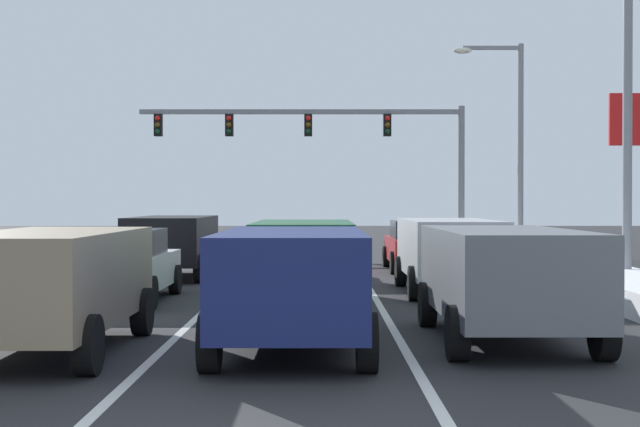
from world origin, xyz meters
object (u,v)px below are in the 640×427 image
suv_silver_right_lane_second (446,248)px  street_lamp_right_far (507,129)px  sedan_red_right_lane_third (416,245)px  suv_black_left_lane_third (169,241)px  suv_green_center_lane_second (300,254)px  suv_tan_left_lane_nearest (45,279)px  suv_navy_center_lane_nearest (289,278)px  traffic_light_gantry (335,137)px  sedan_white_left_lane_second (117,265)px  street_lamp_right_mid (610,55)px  sedan_maroon_center_lane_third (300,251)px  suv_gray_right_lane_nearest (502,273)px

suv_silver_right_lane_second → street_lamp_right_far: 15.08m
sedan_red_right_lane_third → suv_black_left_lane_third: suv_black_left_lane_third is taller
suv_green_center_lane_second → suv_tan_left_lane_nearest: (-3.39, -6.19, 0.00)m
suv_navy_center_lane_nearest → street_lamp_right_far: street_lamp_right_far is taller
suv_navy_center_lane_nearest → sedan_red_right_lane_third: bearing=77.4°
suv_silver_right_lane_second → traffic_light_gantry: bearing=96.4°
sedan_red_right_lane_third → suv_tan_left_lane_nearest: suv_tan_left_lane_nearest is taller
sedan_red_right_lane_third → sedan_white_left_lane_second: (-7.16, -8.79, 0.00)m
sedan_white_left_lane_second → street_lamp_right_mid: size_ratio=0.48×
street_lamp_right_mid → suv_black_left_lane_third: bearing=161.3°
street_lamp_right_far → traffic_light_gantry: bearing=142.0°
suv_black_left_lane_third → street_lamp_right_mid: street_lamp_right_mid is taller
sedan_maroon_center_lane_third → suv_tan_left_lane_nearest: size_ratio=0.92×
street_lamp_right_far → sedan_white_left_lane_second: bearing=-125.7°
suv_silver_right_lane_second → suv_black_left_lane_third: (-6.97, 4.31, 0.00)m
sedan_white_left_lane_second → traffic_light_gantry: (4.96, 20.77, 4.12)m
sedan_red_right_lane_third → suv_black_left_lane_third: bearing=-159.4°
suv_silver_right_lane_second → sedan_red_right_lane_third: 6.97m
sedan_red_right_lane_third → suv_tan_left_lane_nearest: (-6.74, -15.37, 0.25)m
suv_silver_right_lane_second → suv_green_center_lane_second: size_ratio=1.00×
suv_navy_center_lane_nearest → sedan_maroon_center_lane_third: (-0.06, 11.89, -0.25)m
suv_gray_right_lane_nearest → suv_black_left_lane_third: (-6.78, 11.69, 0.00)m
suv_silver_right_lane_second → street_lamp_right_far: bearing=73.0°
suv_silver_right_lane_second → sedan_red_right_lane_third: bearing=89.4°
suv_green_center_lane_second → sedan_white_left_lane_second: bearing=174.1°
suv_navy_center_lane_nearest → suv_tan_left_lane_nearest: (-3.34, -0.19, 0.00)m
suv_gray_right_lane_nearest → suv_black_left_lane_third: bearing=120.1°
traffic_light_gantry → street_lamp_right_mid: street_lamp_right_mid is taller
sedan_white_left_lane_second → suv_black_left_lane_third: (0.12, 6.13, 0.25)m
suv_silver_right_lane_second → street_lamp_right_far: street_lamp_right_far is taller
suv_silver_right_lane_second → street_lamp_right_mid: street_lamp_right_mid is taller
sedan_red_right_lane_third → sedan_white_left_lane_second: size_ratio=1.00×
suv_black_left_lane_third → suv_gray_right_lane_nearest: bearing=-59.9°
sedan_red_right_lane_third → suv_tan_left_lane_nearest: bearing=-113.7°
suv_green_center_lane_second → sedan_white_left_lane_second: (-3.82, 0.39, -0.25)m
sedan_white_left_lane_second → sedan_red_right_lane_third: bearing=50.8°
suv_gray_right_lane_nearest → street_lamp_right_mid: bearing=62.8°
traffic_light_gantry → street_lamp_right_mid: size_ratio=1.49×
suv_silver_right_lane_second → traffic_light_gantry: size_ratio=0.35×
street_lamp_right_far → suv_silver_right_lane_second: bearing=-107.0°
sedan_white_left_lane_second → suv_silver_right_lane_second: bearing=14.4°
suv_silver_right_lane_second → suv_tan_left_lane_nearest: 10.73m
sedan_maroon_center_lane_third → suv_gray_right_lane_nearest: bearing=-73.9°
suv_silver_right_lane_second → suv_navy_center_lane_nearest: 8.86m
suv_gray_right_lane_nearest → sedan_maroon_center_lane_third: (-3.20, 11.06, -0.25)m
sedan_maroon_center_lane_third → street_lamp_right_mid: street_lamp_right_mid is taller
sedan_red_right_lane_third → sedan_maroon_center_lane_third: 4.77m
suv_green_center_lane_second → sedan_maroon_center_lane_third: 5.91m
suv_silver_right_lane_second → street_lamp_right_far: size_ratio=0.61×
sedan_maroon_center_lane_third → suv_tan_left_lane_nearest: suv_tan_left_lane_nearest is taller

